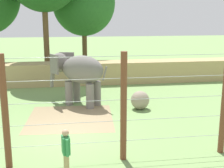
{
  "coord_description": "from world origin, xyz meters",
  "views": [
    {
      "loc": [
        0.03,
        -12.55,
        5.06
      ],
      "look_at": [
        2.48,
        3.48,
        1.4
      ],
      "focal_mm": 49.48,
      "sensor_mm": 36.0,
      "label": 1
    }
  ],
  "objects": [
    {
      "name": "elephant",
      "position": [
        0.73,
        4.69,
        1.92
      ],
      "size": [
        3.45,
        3.02,
        2.9
      ],
      "color": "slate",
      "rests_on": "ground"
    },
    {
      "name": "enrichment_ball",
      "position": [
        3.99,
        3.24,
        0.5
      ],
      "size": [
        1.01,
        1.01,
        1.01
      ],
      "primitive_type": "sphere",
      "color": "gray",
      "rests_on": "ground"
    },
    {
      "name": "dirt_patch",
      "position": [
        0.18,
        2.24,
        0.0
      ],
      "size": [
        4.48,
        4.5,
        0.01
      ],
      "primitive_type": "cube",
      "rotation": [
        0.0,
        0.0,
        -0.07
      ],
      "color": "#937F5B",
      "rests_on": "ground"
    },
    {
      "name": "embankment_wall",
      "position": [
        0.0,
        10.14,
        0.8
      ],
      "size": [
        36.0,
        1.8,
        1.61
      ],
      "primitive_type": "cube",
      "color": "tan",
      "rests_on": "ground"
    },
    {
      "name": "cable_fence",
      "position": [
        -0.0,
        -2.52,
        1.94
      ],
      "size": [
        12.4,
        0.23,
        3.87
      ],
      "color": "brown",
      "rests_on": "ground"
    },
    {
      "name": "ground_plane",
      "position": [
        0.0,
        0.0,
        0.0
      ],
      "size": [
        120.0,
        120.0,
        0.0
      ],
      "primitive_type": "plane",
      "color": "#759956"
    },
    {
      "name": "zookeeper",
      "position": [
        -0.04,
        -3.64,
        0.93
      ],
      "size": [
        0.27,
        0.58,
        1.67
      ],
      "color": "tan",
      "rests_on": "ground"
    },
    {
      "name": "tree_far_left",
      "position": [
        1.83,
        15.88,
        6.07
      ],
      "size": [
        5.59,
        5.59,
        9.02
      ],
      "color": "brown",
      "rests_on": "ground"
    }
  ]
}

